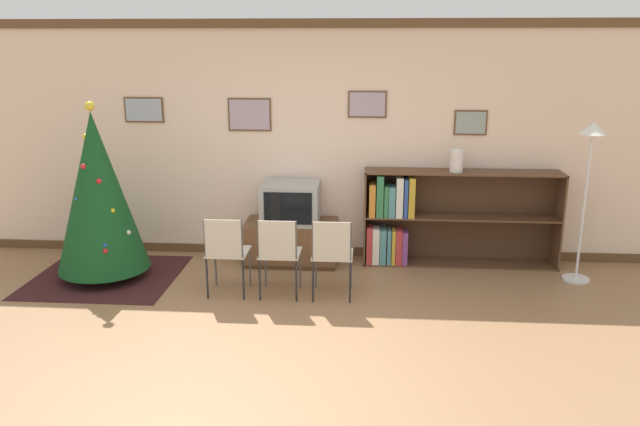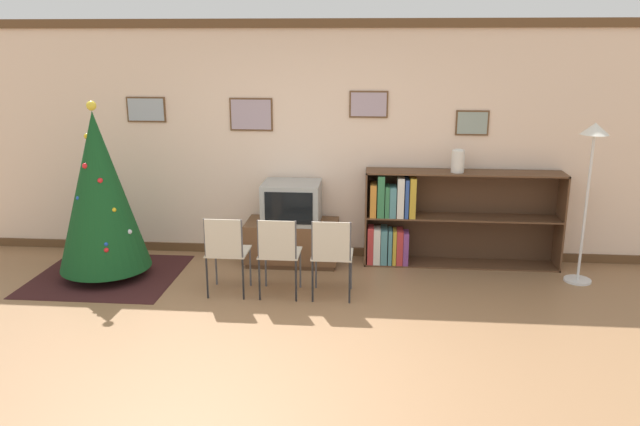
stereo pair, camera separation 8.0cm
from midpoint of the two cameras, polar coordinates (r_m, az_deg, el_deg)
The scene contains 12 objects.
ground_plane at distance 5.22m, azimuth -3.14°, elevation -12.70°, with size 24.00×24.00×0.00m, color #936B47.
wall_back at distance 7.19m, azimuth -0.50°, elevation 6.56°, with size 8.46×0.11×2.70m.
area_rug at distance 7.17m, azimuth -18.53°, elevation -5.44°, with size 1.53×1.42×0.01m.
christmas_tree at distance 6.91m, azimuth -19.19°, elevation 1.84°, with size 0.95×0.95×1.88m.
tv_console at distance 7.14m, azimuth -2.23°, elevation -2.67°, with size 1.04×0.54×0.49m.
television at distance 7.00m, azimuth -2.27°, elevation 0.98°, with size 0.64×0.53×0.46m.
folding_chair_left at distance 6.21m, azimuth -8.21°, elevation -3.41°, with size 0.40×0.40×0.82m.
folding_chair_center at distance 6.11m, azimuth -3.43°, elevation -3.57°, with size 0.40×0.40×0.82m.
folding_chair_right at distance 6.06m, azimuth 1.47°, elevation -3.72°, with size 0.40×0.40×0.82m.
bookshelf at distance 7.13m, azimuth 9.99°, elevation -0.51°, with size 2.17×0.36×1.08m.
vase at distance 6.98m, azimuth 12.82°, elevation 4.69°, with size 0.14×0.14×0.25m.
standing_lamp at distance 6.88m, azimuth 23.87°, elevation 4.34°, with size 0.28×0.28×1.68m.
Camera 2 is at (0.72, -4.55, 2.46)m, focal length 35.00 mm.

